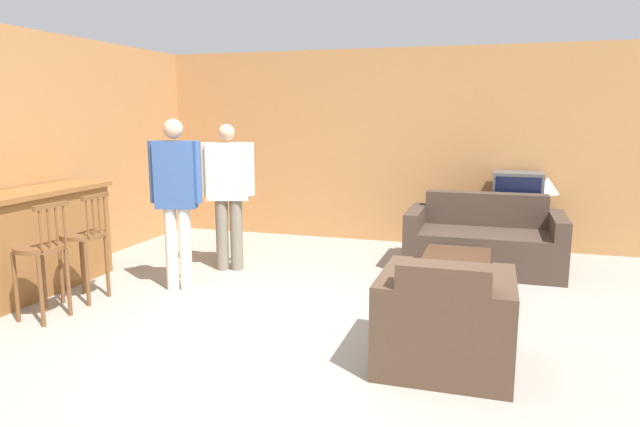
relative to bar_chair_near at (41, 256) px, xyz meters
The scene contains 14 objects.
ground_plane 2.33m from the bar_chair_near, ahead, with size 24.00×24.00×0.00m, color gray.
wall_back 4.56m from the bar_chair_near, 60.03° to the left, with size 9.40×0.08×2.60m.
wall_left 1.98m from the bar_chair_near, 121.97° to the left, with size 0.08×8.68×2.60m.
bar_counter 0.70m from the bar_chair_near, 156.41° to the left, with size 0.55×2.40×1.02m.
bar_chair_near is the anchor object (origin of this frame).
bar_chair_mid 0.53m from the bar_chair_near, 89.99° to the left, with size 0.41×0.41×1.02m.
couch_far 4.54m from the bar_chair_near, 37.91° to the left, with size 1.70×0.94×0.83m.
armchair_near 3.38m from the bar_chair_near, ahead, with size 0.91×0.89×0.81m.
coffee_table 3.65m from the bar_chair_near, 23.32° to the left, with size 0.61×1.03×0.44m.
tv_unit 5.32m from the bar_chair_near, 42.27° to the left, with size 1.01×0.46×0.54m.
tv 5.32m from the bar_chair_near, 42.24° to the left, with size 0.59×0.46×0.50m.
table_lamp 5.58m from the bar_chair_near, 39.90° to the left, with size 0.28×0.28×0.45m.
person_by_window 2.11m from the bar_chair_near, 66.54° to the left, with size 0.57×0.31×1.64m.
person_by_counter 1.34m from the bar_chair_near, 58.16° to the left, with size 0.49×0.26×1.70m.
Camera 1 is at (1.39, -4.02, 1.76)m, focal length 32.00 mm.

